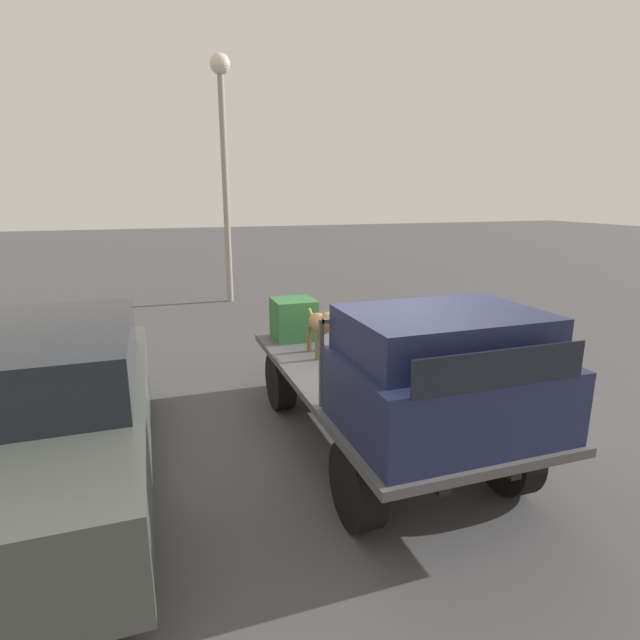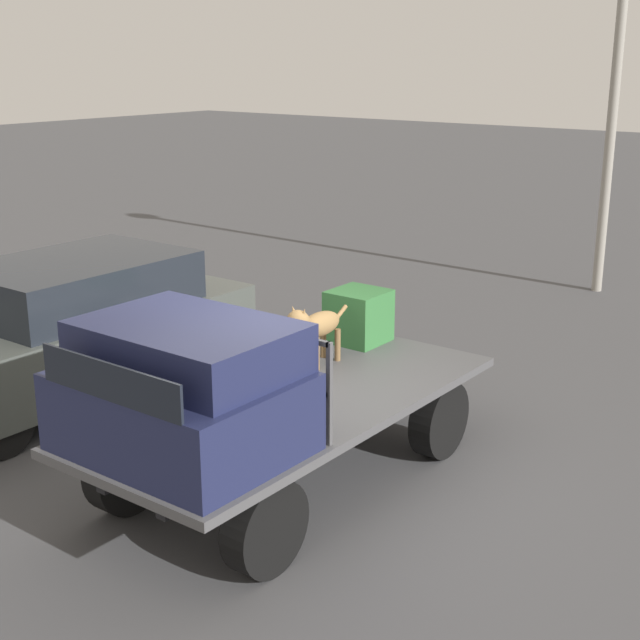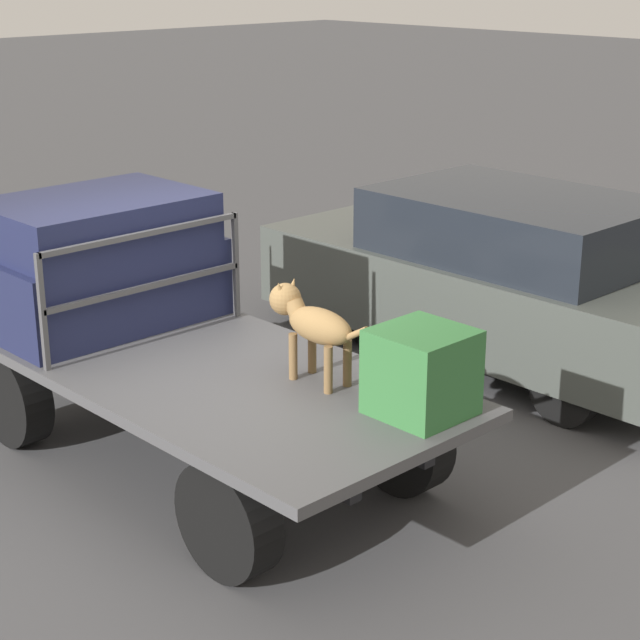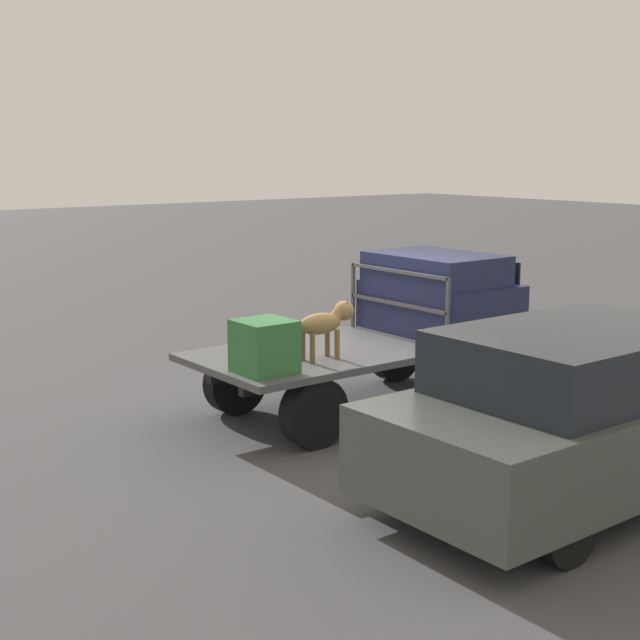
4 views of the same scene
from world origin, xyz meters
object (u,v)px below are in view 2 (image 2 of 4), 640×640
Objects in this scene: parked_sedan at (68,329)px; cargo_crate at (358,316)px; dog at (314,326)px; light_pole_near at (621,25)px; flatbed_truck at (292,421)px.

cargo_crate is at bearing 114.35° from parked_sedan.
light_pole_near is (-7.63, 0.05, 2.97)m from dog.
cargo_crate reaches higher than flatbed_truck.
dog is 0.21× the size of parked_sedan.
light_pole_near reaches higher than flatbed_truck.
dog is at bearing -0.35° from light_pole_near.
parked_sedan reaches higher than dog.
cargo_crate is 0.09× the size of light_pole_near.
dog is 0.16× the size of light_pole_near.
parked_sedan is (0.67, -3.00, -0.44)m from dog.
flatbed_truck is at bearing 15.46° from cargo_crate.
dog is at bearing 6.63° from cargo_crate.
parked_sedan is 9.47m from light_pole_near.
light_pole_near is (-8.30, 3.04, 3.41)m from parked_sedan.
flatbed_truck is 0.69× the size of light_pole_near.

